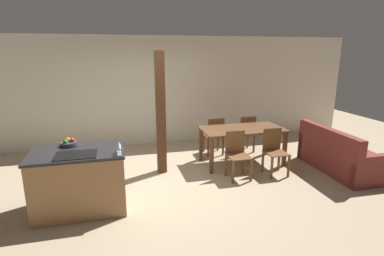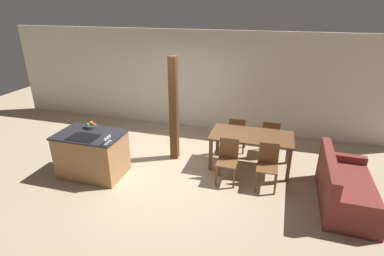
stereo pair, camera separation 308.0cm
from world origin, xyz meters
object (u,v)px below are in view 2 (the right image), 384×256
at_px(fruit_bowl, 91,125).
at_px(wine_glass_far, 109,136).
at_px(kitchen_island, 92,154).
at_px(dining_chair_far_left, 237,133).
at_px(dining_chair_far_right, 270,137).
at_px(wine_glass_middle, 107,137).
at_px(dining_chair_near_right, 268,165).
at_px(dining_chair_near_left, 228,160).
at_px(timber_post, 174,110).
at_px(wine_glass_near, 105,139).
at_px(couch, 344,189).
at_px(dining_table, 251,139).

height_order(fruit_bowl, wine_glass_far, wine_glass_far).
relative_size(kitchen_island, wine_glass_far, 8.76).
xyz_separation_m(dining_chair_far_left, dining_chair_far_right, (0.77, 0.00, 0.00)).
bearing_deg(fruit_bowl, dining_chair_far_right, 23.34).
distance_m(fruit_bowl, wine_glass_middle, 0.94).
relative_size(kitchen_island, fruit_bowl, 5.24).
bearing_deg(dining_chair_near_right, wine_glass_far, -165.82).
bearing_deg(dining_chair_far_right, wine_glass_middle, 36.47).
height_order(dining_chair_near_left, dining_chair_near_right, same).
xyz_separation_m(kitchen_island, dining_chair_far_left, (2.72, 1.86, 0.00)).
bearing_deg(dining_chair_near_left, timber_post, 154.71).
xyz_separation_m(wine_glass_near, dining_chair_far_right, (2.91, 2.23, -0.58)).
bearing_deg(fruit_bowl, dining_chair_near_right, 3.69).
distance_m(wine_glass_middle, timber_post, 1.65).
bearing_deg(couch, wine_glass_far, 98.72).
bearing_deg(dining_chair_near_right, couch, -8.51).
bearing_deg(kitchen_island, dining_chair_near_left, 10.83).
distance_m(fruit_bowl, dining_chair_near_left, 2.93).
distance_m(wine_glass_middle, dining_chair_near_right, 3.07).
distance_m(dining_table, timber_post, 1.79).
distance_m(kitchen_island, timber_post, 1.94).
relative_size(dining_chair_near_left, couch, 0.50).
height_order(wine_glass_middle, dining_chair_far_right, wine_glass_middle).
height_order(fruit_bowl, wine_glass_near, wine_glass_near).
relative_size(fruit_bowl, dining_chair_near_right, 0.29).
distance_m(wine_glass_near, couch, 4.37).
xyz_separation_m(dining_chair_near_left, dining_chair_far_left, (0.00, 1.34, 0.00)).
height_order(dining_table, dining_chair_near_right, dining_chair_near_right).
xyz_separation_m(fruit_bowl, couch, (4.99, 0.03, -0.68)).
bearing_deg(wine_glass_far, couch, 7.15).
bearing_deg(dining_chair_near_left, dining_table, 60.01).
bearing_deg(kitchen_island, dining_table, 20.94).
height_order(dining_chair_near_right, dining_chair_far_left, same).
bearing_deg(dining_chair_far_right, fruit_bowl, 23.34).
height_order(wine_glass_far, timber_post, timber_post).
bearing_deg(wine_glass_far, fruit_bowl, 145.85).
xyz_separation_m(wine_glass_middle, couch, (4.25, 0.61, -0.75)).
xyz_separation_m(kitchen_island, timber_post, (1.40, 1.15, 0.70)).
relative_size(wine_glass_middle, dining_chair_near_left, 0.17).
relative_size(wine_glass_near, dining_chair_near_right, 0.17).
xyz_separation_m(wine_glass_middle, dining_chair_near_right, (2.91, 0.81, -0.58)).
xyz_separation_m(wine_glass_near, timber_post, (0.81, 1.52, 0.12)).
distance_m(wine_glass_near, timber_post, 1.72).
bearing_deg(dining_chair_far_right, dining_chair_far_left, 0.00).
bearing_deg(couch, fruit_bowl, 91.95).
height_order(dining_chair_near_left, timber_post, timber_post).
height_order(wine_glass_middle, timber_post, timber_post).
bearing_deg(dining_chair_near_right, wine_glass_near, -163.01).
distance_m(dining_chair_near_left, couch, 2.13).
xyz_separation_m(dining_chair_far_left, couch, (2.12, -1.54, -0.17)).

